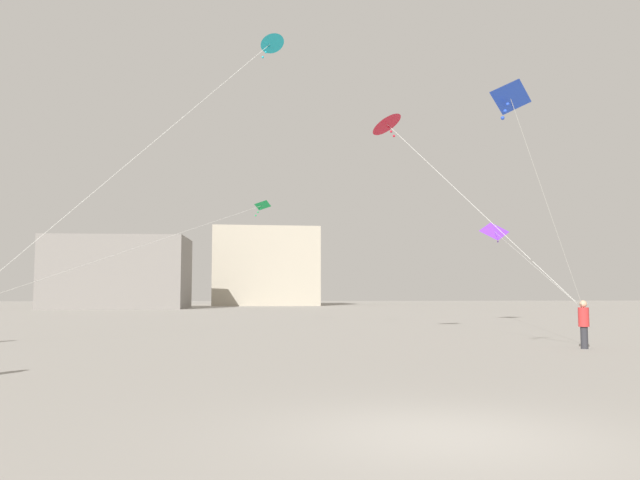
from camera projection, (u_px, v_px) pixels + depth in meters
name	position (u px, v px, depth m)	size (l,w,h in m)	color
ground_plane	(446.00, 436.00, 8.12)	(300.00, 300.00, 0.00)	gray
person_in_red	(584.00, 322.00, 21.07)	(0.35, 0.35, 1.59)	#2D2D33
kite_crimson_diamond	(386.00, 124.00, 26.91)	(6.27, 6.70, 8.12)	red
kite_cyan_diamond	(269.00, 45.00, 28.18)	(11.82, 4.43, 11.92)	#1EB2C6
kite_emerald_delta	(252.00, 209.00, 38.25)	(11.41, 15.79, 6.15)	green
kite_violet_delta	(496.00, 232.00, 40.71)	(5.40, 19.88, 4.97)	purple
kite_cobalt_delta	(511.00, 103.00, 17.10)	(4.70, 4.64, 6.04)	blue
building_left_hall	(119.00, 273.00, 77.98)	(16.71, 10.43, 8.65)	gray
building_centre_hall	(264.00, 268.00, 100.85)	(16.33, 16.29, 11.78)	#B2A893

